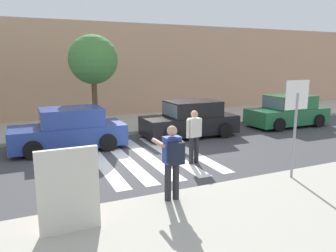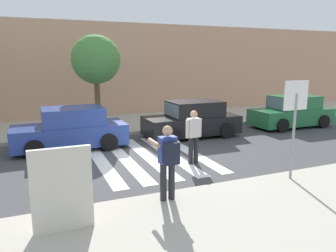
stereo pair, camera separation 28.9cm
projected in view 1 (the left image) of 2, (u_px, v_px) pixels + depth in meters
name	position (u px, v px, depth m)	size (l,w,h in m)	color
ground_plane	(150.00, 158.00, 11.13)	(120.00, 120.00, 0.00)	#424244
sidewalk_near	(280.00, 252.00, 5.58)	(60.00, 6.00, 0.14)	#B2AD9E
sidewalk_far	(107.00, 125.00, 16.48)	(60.00, 4.80, 0.14)	#B2AD9E
building_facade_far	(88.00, 70.00, 19.90)	(56.00, 4.00, 5.35)	tan
crosswalk_stripe_0	(102.00, 162.00, 10.67)	(0.44, 5.20, 0.01)	silver
crosswalk_stripe_1	(125.00, 159.00, 10.99)	(0.44, 5.20, 0.01)	silver
crosswalk_stripe_2	(147.00, 156.00, 11.31)	(0.44, 5.20, 0.01)	silver
crosswalk_stripe_3	(169.00, 154.00, 11.63)	(0.44, 5.20, 0.01)	silver
crosswalk_stripe_4	(188.00, 151.00, 11.96)	(0.44, 5.20, 0.01)	silver
stop_sign	(296.00, 108.00, 8.56)	(0.76, 0.08, 2.62)	gray
photographer_with_backpack	(172.00, 157.00, 7.27)	(0.58, 0.84, 1.72)	#232328
pedestrian_crossing	(194.00, 134.00, 10.38)	(0.58, 0.28, 1.72)	#232328
parked_car_blue	(69.00, 130.00, 12.12)	(4.10, 1.92, 1.55)	#284293
parked_car_black	(190.00, 120.00, 14.17)	(4.10, 1.92, 1.55)	black
parked_car_green	(288.00, 112.00, 16.39)	(4.10, 1.92, 1.55)	#236B3D
street_tree_center	(93.00, 60.00, 14.35)	(2.16, 2.16, 4.24)	brown
advertising_board	(69.00, 191.00, 5.95)	(1.10, 0.11, 1.60)	beige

